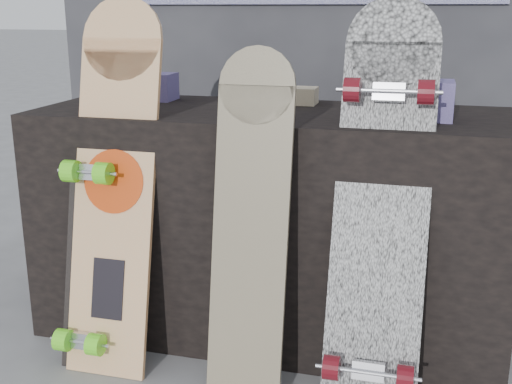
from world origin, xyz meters
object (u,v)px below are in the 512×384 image
(longboard_celtic, at_px, (251,217))
(vendor_table, at_px, (270,223))
(longboard_cascadia, at_px, (382,199))
(skateboard_dark, at_px, (91,241))
(longboard_geisha, at_px, (115,176))

(longboard_celtic, bearing_deg, vendor_table, 95.51)
(longboard_cascadia, bearing_deg, vendor_table, 142.28)
(longboard_cascadia, xyz_separation_m, skateboard_dark, (-0.91, -0.06, -0.19))
(vendor_table, relative_size, longboard_geisha, 1.36)
(vendor_table, distance_m, skateboard_dark, 0.62)
(longboard_celtic, height_order, longboard_cascadia, longboard_cascadia)
(vendor_table, height_order, longboard_geisha, longboard_geisha)
(longboard_geisha, relative_size, skateboard_dark, 1.43)
(longboard_celtic, xyz_separation_m, longboard_cascadia, (0.37, 0.08, 0.06))
(longboard_geisha, bearing_deg, skateboard_dark, -139.75)
(longboard_cascadia, bearing_deg, skateboard_dark, -176.32)
(vendor_table, distance_m, longboard_cascadia, 0.55)
(vendor_table, xyz_separation_m, longboard_celtic, (0.04, -0.39, 0.15))
(vendor_table, bearing_deg, longboard_cascadia, -37.72)
(skateboard_dark, bearing_deg, longboard_celtic, -2.11)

